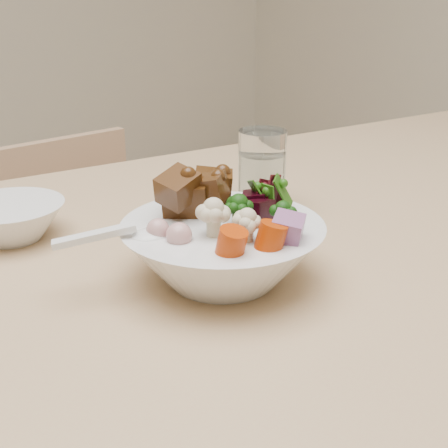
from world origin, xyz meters
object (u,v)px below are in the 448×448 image
object	(u,v)px
dining_table	(347,290)
food_bowl	(223,247)
chair_far	(88,288)
side_bowl	(11,221)
water_glass	(262,174)

from	to	relation	value
dining_table	food_bowl	bearing A→B (deg)	-175.05
dining_table	chair_far	bearing A→B (deg)	99.83
dining_table	side_bowl	distance (m)	0.47
chair_far	water_glass	world-z (taller)	water_glass
dining_table	water_glass	world-z (taller)	water_glass
food_bowl	water_glass	world-z (taller)	food_bowl
food_bowl	side_bowl	distance (m)	0.31
water_glass	dining_table	bearing A→B (deg)	-75.45
chair_far	dining_table	bearing A→B (deg)	-89.33
dining_table	water_glass	bearing A→B (deg)	107.72
chair_far	side_bowl	distance (m)	0.70
food_bowl	chair_far	bearing A→B (deg)	80.34
dining_table	food_bowl	xyz separation A→B (m)	(-0.22, -0.01, 0.12)
chair_far	side_bowl	world-z (taller)	side_bowl
dining_table	water_glass	xyz separation A→B (m)	(-0.04, 0.15, 0.14)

